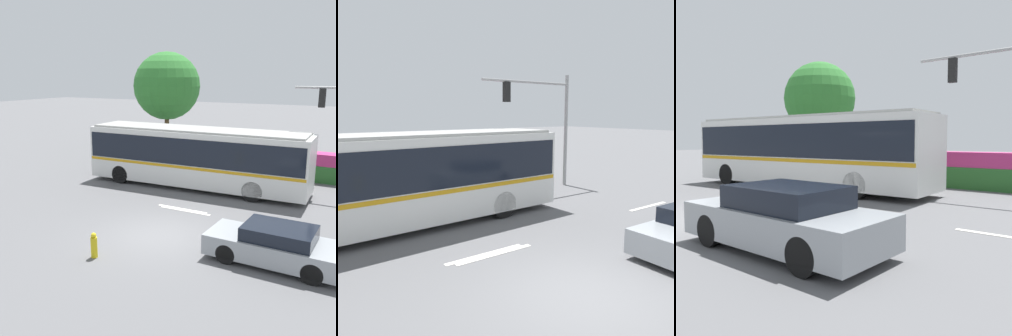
# 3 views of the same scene
# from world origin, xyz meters

# --- Properties ---
(ground_plane) EXTENTS (140.00, 140.00, 0.00)m
(ground_plane) POSITION_xyz_m (0.00, 0.00, 0.00)
(ground_plane) COLOR #5B5B5E
(city_bus) EXTENTS (11.89, 2.99, 3.15)m
(city_bus) POSITION_xyz_m (-1.64, 6.66, 1.80)
(city_bus) COLOR silver
(city_bus) RESTS_ON ground
(sedan_foreground) EXTENTS (4.35, 1.84, 1.27)m
(sedan_foreground) POSITION_xyz_m (4.41, -0.21, 0.61)
(sedan_foreground) COLOR gray
(sedan_foreground) RESTS_ON ground
(flowering_hedge) EXTENTS (10.02, 1.09, 1.61)m
(flowering_hedge) POSITION_xyz_m (3.22, 11.15, 0.79)
(flowering_hedge) COLOR #286028
(flowering_hedge) RESTS_ON ground
(street_tree_left) EXTENTS (4.99, 4.99, 7.55)m
(street_tree_left) POSITION_xyz_m (-7.69, 14.42, 5.04)
(street_tree_left) COLOR brown
(street_tree_left) RESTS_ON ground
(lane_stripe_near) EXTENTS (2.40, 0.16, 0.01)m
(lane_stripe_near) POSITION_xyz_m (7.60, 3.43, 0.01)
(lane_stripe_near) COLOR silver
(lane_stripe_near) RESTS_ON ground
(lane_stripe_mid) EXTENTS (2.40, 0.16, 0.01)m
(lane_stripe_mid) POSITION_xyz_m (-0.58, 3.08, 0.01)
(lane_stripe_mid) COLOR silver
(lane_stripe_mid) RESTS_ON ground
(lane_stripe_far) EXTENTS (2.40, 0.16, 0.01)m
(lane_stripe_far) POSITION_xyz_m (-0.36, 2.92, 0.01)
(lane_stripe_far) COLOR silver
(lane_stripe_far) RESTS_ON ground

